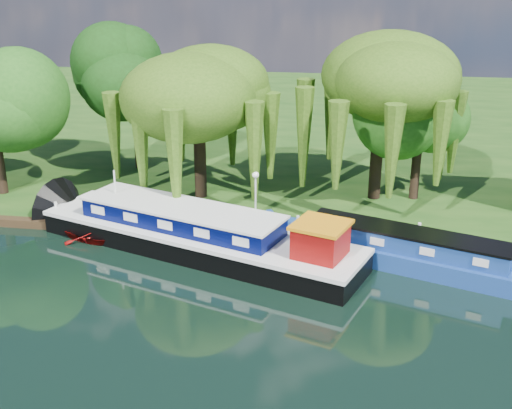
# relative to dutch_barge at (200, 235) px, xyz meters

# --- Properties ---
(ground) EXTENTS (120.00, 120.00, 0.00)m
(ground) POSITION_rel_dutch_barge_xyz_m (1.65, -6.58, -0.88)
(ground) COLOR black
(far_bank) EXTENTS (120.00, 52.00, 0.45)m
(far_bank) POSITION_rel_dutch_barge_xyz_m (1.65, 27.42, -0.66)
(far_bank) COLOR #174011
(far_bank) RESTS_ON ground
(dutch_barge) EXTENTS (17.19, 9.21, 3.56)m
(dutch_barge) POSITION_rel_dutch_barge_xyz_m (0.00, 0.00, 0.00)
(dutch_barge) COLOR black
(dutch_barge) RESTS_ON ground
(narrowboat) EXTENTS (13.22, 6.54, 1.93)m
(narrowboat) POSITION_rel_dutch_barge_xyz_m (9.93, -0.12, -0.19)
(narrowboat) COLOR navy
(narrowboat) RESTS_ON ground
(red_dinghy) EXTENTS (4.07, 3.34, 0.73)m
(red_dinghy) POSITION_rel_dutch_barge_xyz_m (-5.51, 0.50, -0.88)
(red_dinghy) COLOR maroon
(red_dinghy) RESTS_ON ground
(willow_left) EXTENTS (6.86, 6.86, 8.22)m
(willow_left) POSITION_rel_dutch_barge_xyz_m (-1.55, 6.66, 5.54)
(willow_left) COLOR black
(willow_left) RESTS_ON far_bank
(willow_right) EXTENTS (7.06, 7.06, 8.60)m
(willow_right) POSITION_rel_dutch_barge_xyz_m (8.57, 7.98, 5.84)
(willow_right) COLOR black
(willow_right) RESTS_ON far_bank
(tree_far_mid) EXTENTS (5.31, 5.31, 8.69)m
(tree_far_mid) POSITION_rel_dutch_barge_xyz_m (-6.97, 11.59, 5.56)
(tree_far_mid) COLOR black
(tree_far_mid) RESTS_ON far_bank
(tree_far_right) EXTENTS (4.63, 4.63, 7.57)m
(tree_far_right) POSITION_rel_dutch_barge_xyz_m (10.87, 8.26, 4.78)
(tree_far_right) COLOR black
(tree_far_right) RESTS_ON far_bank
(lamppost) EXTENTS (0.36, 0.36, 2.56)m
(lamppost) POSITION_rel_dutch_barge_xyz_m (2.15, 3.92, 1.54)
(lamppost) COLOR silver
(lamppost) RESTS_ON far_bank
(mooring_posts) EXTENTS (19.16, 0.16, 1.00)m
(mooring_posts) POSITION_rel_dutch_barge_xyz_m (1.15, 1.82, 0.07)
(mooring_posts) COLOR silver
(mooring_posts) RESTS_ON far_bank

